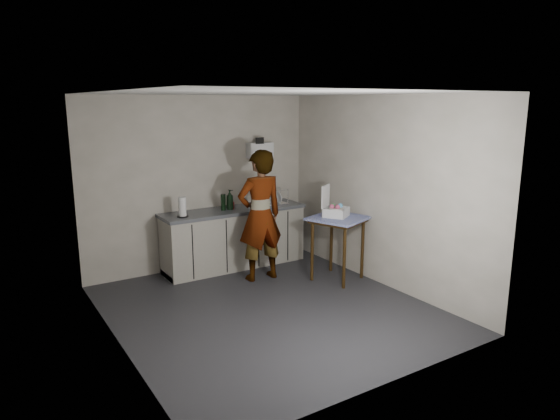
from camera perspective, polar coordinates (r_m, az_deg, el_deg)
ground at (r=6.28m, az=-1.28°, el=-11.23°), size 4.00×4.00×0.00m
wall_back at (r=7.63m, az=-9.08°, el=3.05°), size 3.60×0.02×2.60m
wall_right at (r=6.96m, az=11.41°, el=2.07°), size 0.02×4.00×2.60m
wall_left at (r=5.21m, az=-18.46°, el=-1.71°), size 0.02×4.00×2.60m
ceiling at (r=5.76m, az=-1.41°, el=13.19°), size 3.60×4.00×0.01m
kitchen_counter at (r=7.72m, az=-5.27°, el=-3.37°), size 2.24×0.62×0.91m
wall_shelf at (r=7.95m, az=-2.32°, el=6.81°), size 0.42×0.18×0.37m
side_table at (r=7.08m, az=6.65°, el=-1.74°), size 0.91×0.91×0.92m
standing_man at (r=7.03m, az=-2.29°, el=-0.65°), size 0.70×0.47×1.86m
soap_bottle at (r=7.55m, az=-5.76°, el=1.19°), size 0.16×0.16×0.30m
soda_can at (r=7.59m, az=-5.48°, el=0.53°), size 0.06×0.06×0.11m
dark_bottle at (r=7.50m, az=-6.50°, el=0.89°), size 0.07×0.07×0.24m
paper_towel at (r=7.15m, az=-11.10°, el=0.28°), size 0.16×0.16×0.28m
dish_rack at (r=7.90m, az=-0.56°, el=1.06°), size 0.35×0.27×0.25m
bakery_box at (r=7.07m, az=6.28°, el=0.05°), size 0.44×0.44×0.44m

